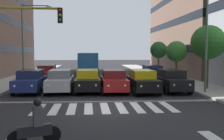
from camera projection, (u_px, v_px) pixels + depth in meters
ground_plane at (105, 108)px, 13.64m from camera, size 180.00×180.00×0.00m
crosswalk_markings at (105, 108)px, 13.64m from camera, size 7.65×2.80×0.01m
car_0 at (171, 80)px, 19.35m from camera, size 2.02×4.44×1.72m
car_1 at (142, 81)px, 18.82m from camera, size 2.02×4.44×1.72m
car_2 at (114, 81)px, 19.04m from camera, size 2.02×4.44×1.72m
car_3 at (88, 80)px, 19.18m from camera, size 2.02×4.44×1.72m
car_4 at (60, 81)px, 19.04m from camera, size 2.02×4.44×1.72m
car_5 at (31, 81)px, 18.91m from camera, size 2.02×4.44×1.72m
car_row2_0 at (153, 73)px, 25.73m from camera, size 2.02×4.44×1.72m
car_row2_1 at (47, 73)px, 26.30m from camera, size 2.02×4.44×1.72m
bus_behind_traffic at (88, 61)px, 35.05m from camera, size 2.78×10.50×3.00m
motorcycle_with_rider at (36, 127)px, 8.02m from camera, size 1.63×0.68×1.57m
street_lamp_left at (200, 32)px, 17.92m from camera, size 3.02×0.28×7.14m
street_lamp_right at (27, 34)px, 25.61m from camera, size 3.08×0.28×7.89m
street_tree_1 at (208, 42)px, 19.86m from camera, size 2.75×2.75×5.10m
street_tree_2 at (176, 52)px, 27.45m from camera, size 2.32×2.32×4.19m
street_tree_3 at (159, 50)px, 33.83m from camera, size 2.27×2.27×4.41m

